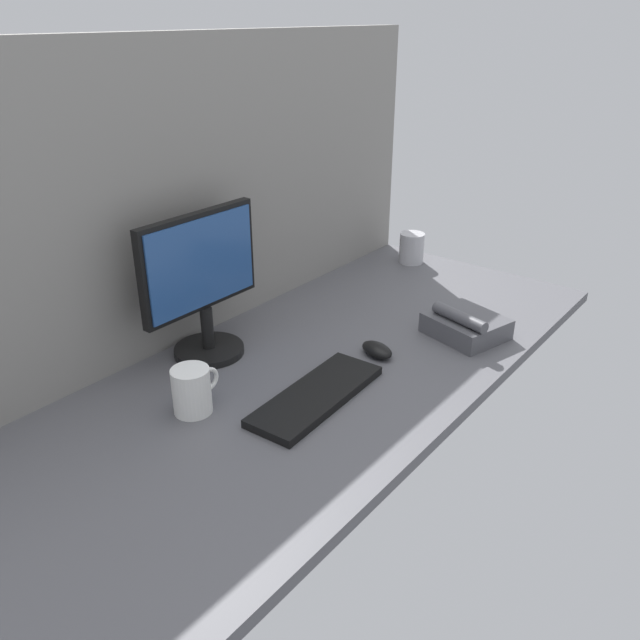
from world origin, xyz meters
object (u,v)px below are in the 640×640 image
(keyboard, at_px, (316,395))
(mug_ceramic_white, at_px, (192,390))
(monitor, at_px, (202,281))
(mouse, at_px, (377,350))
(desk_phone, at_px, (465,325))
(mug_steel, at_px, (412,248))

(keyboard, distance_m, mug_ceramic_white, 0.28)
(monitor, height_order, mug_ceramic_white, monitor)
(keyboard, height_order, mouse, mouse)
(mouse, bearing_deg, monitor, 139.79)
(monitor, xyz_separation_m, desk_phone, (0.50, -0.48, -0.17))
(keyboard, bearing_deg, monitor, 86.90)
(mug_steel, bearing_deg, keyboard, -162.07)
(mug_steel, xyz_separation_m, desk_phone, (-0.41, -0.41, -0.02))
(monitor, distance_m, keyboard, 0.41)
(mouse, relative_size, mug_steel, 0.91)
(keyboard, bearing_deg, desk_phone, -16.28)
(monitor, relative_size, mouse, 3.88)
(monitor, bearing_deg, mug_ceramic_white, -139.13)
(mug_steel, distance_m, desk_phone, 0.58)
(mouse, distance_m, mug_steel, 0.71)
(mug_steel, bearing_deg, mug_ceramic_white, -174.36)
(monitor, bearing_deg, mouse, -54.14)
(mug_ceramic_white, relative_size, desk_phone, 0.53)
(keyboard, height_order, desk_phone, desk_phone)
(monitor, distance_m, mug_ceramic_white, 0.31)
(desk_phone, bearing_deg, keyboard, 166.66)
(mug_steel, distance_m, mug_ceramic_white, 1.12)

